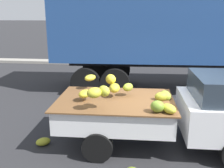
% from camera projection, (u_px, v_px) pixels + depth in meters
% --- Properties ---
extents(ground, '(220.00, 220.00, 0.00)m').
position_uv_depth(ground, '(161.00, 143.00, 6.02)').
color(ground, '#28282B').
extents(curb_strip, '(80.00, 0.80, 0.16)m').
position_uv_depth(curb_strip, '(150.00, 64.00, 15.16)').
color(curb_strip, gray).
rests_on(curb_strip, ground).
extents(pickup_truck, '(4.75, 2.00, 1.70)m').
position_uv_depth(pickup_truck, '(198.00, 110.00, 5.69)').
color(pickup_truck, white).
rests_on(pickup_truck, ground).
extents(semi_trailer, '(12.09, 3.06, 3.95)m').
position_uv_depth(semi_trailer, '(210.00, 26.00, 9.58)').
color(semi_trailer, navy).
rests_on(semi_trailer, ground).
extents(fallen_banana_bunch_near_tailgate, '(0.41, 0.38, 0.18)m').
position_uv_depth(fallen_banana_bunch_near_tailgate, '(43.00, 142.00, 5.93)').
color(fallen_banana_bunch_near_tailgate, '#A7A92B').
rests_on(fallen_banana_bunch_near_tailgate, ground).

